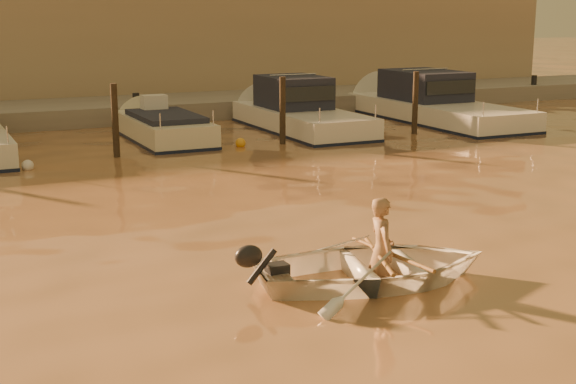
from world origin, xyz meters
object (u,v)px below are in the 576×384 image
moored_boat_3 (164,133)px  moored_boat_4 (302,112)px  moored_boat_5 (437,104)px  waterfront_building (43,47)px  dinghy (375,267)px  person (382,250)px

moored_boat_3 → moored_boat_4: moored_boat_4 is taller
moored_boat_4 → moored_boat_5: bearing=0.0°
moored_boat_3 → waterfront_building: size_ratio=0.12×
moored_boat_4 → waterfront_building: 12.91m
moored_boat_3 → moored_boat_5: size_ratio=0.63×
dinghy → moored_boat_3: (0.99, 14.07, -0.02)m
person → waterfront_building: waterfront_building is taller
dinghy → moored_boat_3: moored_boat_3 is taller
dinghy → moored_boat_3: bearing=6.3°
dinghy → waterfront_building: waterfront_building is taller
person → moored_boat_3: bearing=6.7°
moored_boat_4 → moored_boat_3: bearing=180.0°
moored_boat_4 → moored_boat_5: same height
person → moored_boat_5: size_ratio=0.18×
moored_boat_3 → moored_boat_5: (10.16, 0.00, 0.40)m
dinghy → moored_boat_5: size_ratio=0.39×
dinghy → moored_boat_4: moored_boat_4 is taller
person → moored_boat_4: moored_boat_4 is taller
dinghy → moored_boat_4: bearing=-11.8°
moored_boat_3 → moored_boat_5: 10.17m
moored_boat_5 → waterfront_building: size_ratio=0.19×
moored_boat_5 → moored_boat_4: bearing=180.0°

